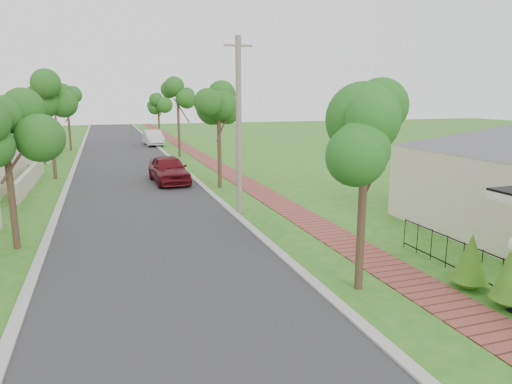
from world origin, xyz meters
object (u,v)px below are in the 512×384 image
parked_car_white (153,138)px  utility_pole (239,126)px  parked_car_red (169,169)px  near_tree (365,139)px

parked_car_white → utility_pole: bearing=-91.4°
parked_car_red → parked_car_white: parked_car_red is taller
near_tree → utility_pole: bearing=95.0°
parked_car_red → utility_pole: size_ratio=0.64×
near_tree → parked_car_white: bearing=91.9°
parked_car_red → near_tree: size_ratio=0.95×
near_tree → utility_pole: size_ratio=0.67×
parked_car_red → utility_pole: (1.90, -8.22, 2.96)m
near_tree → utility_pole: (-0.75, 8.61, -0.19)m
near_tree → utility_pole: 8.64m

